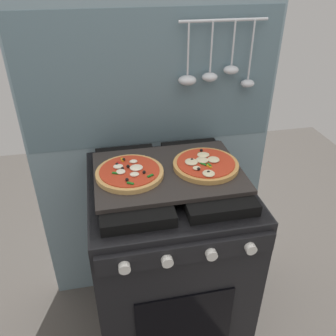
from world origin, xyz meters
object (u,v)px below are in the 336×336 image
at_px(pizza_left, 130,172).
at_px(pizza_right, 205,164).
at_px(stove, 168,261).
at_px(baking_tray, 168,172).

bearing_deg(pizza_left, pizza_right, -0.19).
relative_size(stove, pizza_left, 3.69).
distance_m(stove, pizza_right, 0.50).
bearing_deg(stove, pizza_right, -1.90).
bearing_deg(pizza_right, baking_tray, 177.43).
bearing_deg(baking_tray, stove, -90.00).
relative_size(pizza_left, pizza_right, 1.00).
distance_m(pizza_left, pizza_right, 0.28).
xyz_separation_m(stove, baking_tray, (0.00, 0.00, 0.46)).
xyz_separation_m(baking_tray, pizza_right, (0.14, -0.01, 0.02)).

